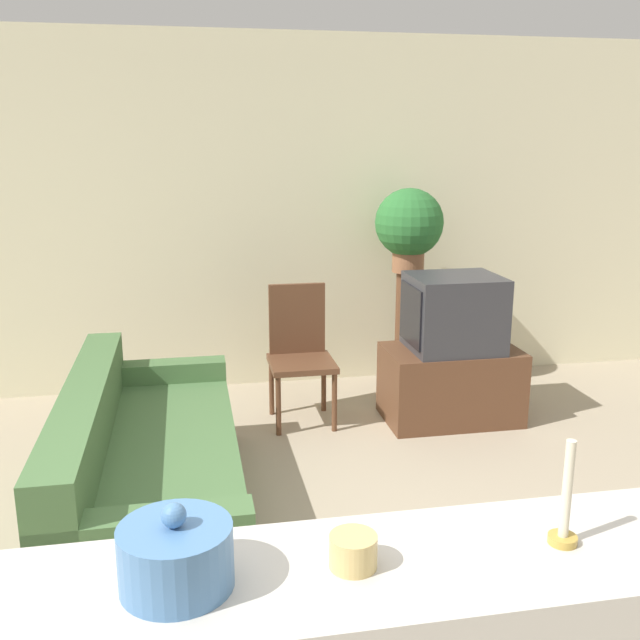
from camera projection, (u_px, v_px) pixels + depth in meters
name	position (u px, v px, depth m)	size (l,w,h in m)	color
wall_back	(226.00, 216.00, 5.46)	(9.00, 0.06, 2.70)	beige
couch	(148.00, 473.00, 3.62)	(0.83, 2.06, 0.75)	#476B3D
tv_stand	(450.00, 384.00, 4.99)	(0.92, 0.56, 0.52)	brown
television	(453.00, 313.00, 4.86)	(0.62, 0.53, 0.51)	#333338
wooden_chair	(300.00, 348.00, 4.94)	(0.44, 0.44, 0.95)	brown
plant_stand	(406.00, 332.00, 5.52)	(0.17, 0.17, 0.95)	brown
potted_plant	(409.00, 225.00, 5.31)	(0.51, 0.51, 0.63)	#8E5B3D
decorative_bowl	(176.00, 556.00, 1.54)	(0.25, 0.25, 0.20)	#4C7AAD
candle_jar	(353.00, 551.00, 1.62)	(0.11, 0.11, 0.08)	tan
candlestick	(565.00, 510.00, 1.70)	(0.07, 0.07, 0.27)	#B7933D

